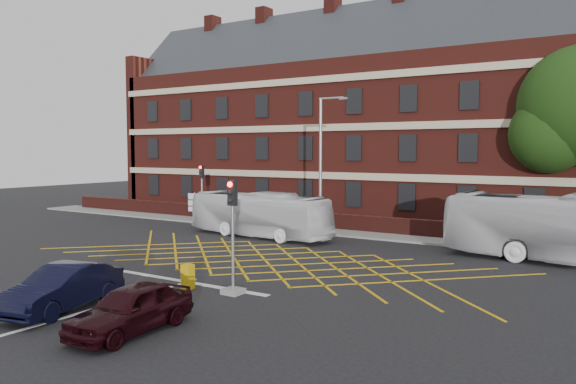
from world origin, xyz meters
The scene contains 16 objects.
ground centered at (0.00, 0.00, 0.00)m, with size 120.00×120.00×0.00m, color black.
victorian_building centered at (0.25, 22.00, 7.84)m, with size 51.00×12.17×20.40m.
boundary_wall centered at (0.00, 13.00, 0.55)m, with size 56.00×0.50×1.10m, color #441612.
far_pavement centered at (0.00, 12.00, 0.06)m, with size 60.00×3.00×0.12m, color slate.
box_junction_hatching centered at (0.00, 2.00, 0.01)m, with size 11.50×0.12×0.02m, color #CC990C.
stop_line centered at (0.00, -3.50, 0.01)m, with size 8.00×0.30×0.02m, color silver.
centre_line centered at (0.00, -10.00, 0.01)m, with size 0.15×14.00×0.02m, color silver.
bus_left centered at (-4.54, 7.86, 1.38)m, with size 2.32×9.92×2.76m, color silver.
bus_right centered at (12.86, 8.95, 1.66)m, with size 2.78×11.90×3.32m, color silver.
car_navy centered at (-0.82, -8.69, 0.75)m, with size 1.60×4.58×1.51m, color black.
car_maroon centered at (2.91, -9.06, 0.71)m, with size 1.69×4.19×1.43m, color black.
traffic_light_near centered at (2.72, -3.97, 1.76)m, with size 0.70×0.70×4.27m.
traffic_light_far centered at (-11.47, 10.46, 1.76)m, with size 0.70×0.70×4.27m.
street_lamp centered at (-0.68, 8.88, 2.86)m, with size 2.25×1.00×8.44m.
direction_signs centered at (-12.78, 11.06, 1.38)m, with size 1.10×0.16×2.20m.
utility_cabinet centered at (0.74, -4.27, 0.47)m, with size 0.43×0.36×0.95m, color gold.
Camera 1 is at (15.58, -20.24, 5.40)m, focal length 35.00 mm.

